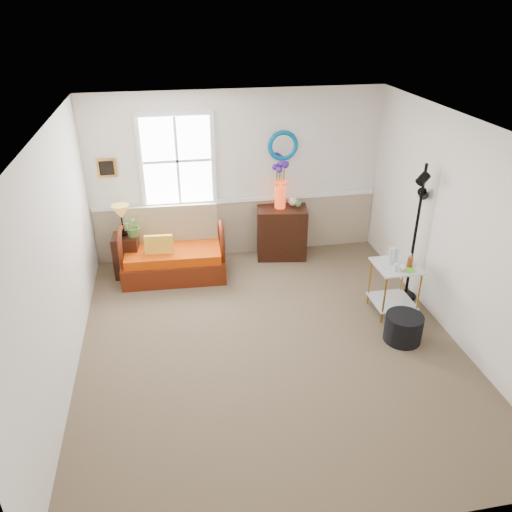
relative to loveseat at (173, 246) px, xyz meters
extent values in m
cube|color=brown|center=(1.07, -1.90, -0.49)|extent=(4.50, 5.00, 0.01)
cube|color=white|center=(1.07, -1.90, 2.11)|extent=(4.50, 5.00, 0.01)
cube|color=silver|center=(1.07, 0.60, 0.81)|extent=(4.50, 0.01, 2.60)
cube|color=silver|center=(1.07, -4.40, 0.81)|extent=(4.50, 0.01, 2.60)
cube|color=silver|center=(-1.18, -1.90, 0.81)|extent=(0.01, 5.00, 2.60)
cube|color=silver|center=(3.32, -1.90, 0.81)|extent=(0.01, 5.00, 2.60)
cube|color=tan|center=(1.07, 0.58, -0.04)|extent=(4.46, 0.02, 0.90)
cube|color=white|center=(1.07, 0.57, 0.43)|extent=(4.46, 0.04, 0.06)
cube|color=gold|center=(-0.85, 0.58, 1.06)|extent=(0.28, 0.03, 0.28)
torus|color=#0076B5|center=(1.77, 0.58, 1.26)|extent=(0.47, 0.07, 0.47)
imported|color=#547A35|center=(-0.54, 0.09, 0.29)|extent=(0.33, 0.36, 0.25)
cylinder|color=black|center=(2.69, -2.14, -0.31)|extent=(0.56, 0.56, 0.35)
camera|label=1|loc=(0.03, -6.71, 3.26)|focal=35.00mm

